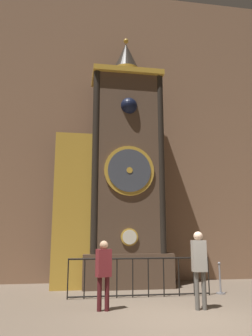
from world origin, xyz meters
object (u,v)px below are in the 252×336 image
clock_tower (116,178)px  stanchion_post (220,284)px  visitor_far (199,261)px  visitor_near (104,268)px

clock_tower → stanchion_post: bearing=-31.9°
visitor_far → stanchion_post: visitor_far is taller
visitor_near → visitor_far: bearing=-23.1°
clock_tower → visitor_near: size_ratio=5.93×
clock_tower → visitor_near: 4.68m
clock_tower → visitor_far: bearing=-67.8°
clock_tower → visitor_near: bearing=-101.6°
clock_tower → stanchion_post: 5.00m
visitor_near → clock_tower: bearing=61.3°
visitor_near → visitor_far: 2.34m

